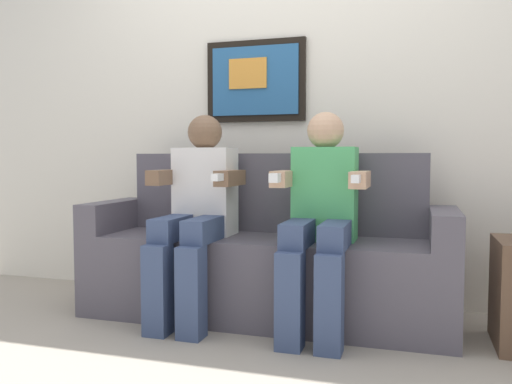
% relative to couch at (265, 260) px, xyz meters
% --- Properties ---
extents(ground_plane, '(5.70, 5.70, 0.00)m').
position_rel_couch_xyz_m(ground_plane, '(0.00, -0.33, -0.31)').
color(ground_plane, '#9E9384').
extents(back_wall_assembly, '(4.39, 0.10, 2.60)m').
position_rel_couch_xyz_m(back_wall_assembly, '(-0.00, 0.44, 0.99)').
color(back_wall_assembly, silver).
rests_on(back_wall_assembly, ground_plane).
extents(couch, '(1.99, 0.58, 0.90)m').
position_rel_couch_xyz_m(couch, '(0.00, 0.00, 0.00)').
color(couch, '#514C56').
rests_on(couch, ground_plane).
extents(person_on_left, '(0.46, 0.56, 1.11)m').
position_rel_couch_xyz_m(person_on_left, '(-0.33, -0.17, 0.29)').
color(person_on_left, white).
rests_on(person_on_left, ground_plane).
extents(person_on_right, '(0.46, 0.56, 1.11)m').
position_rel_couch_xyz_m(person_on_right, '(0.33, -0.17, 0.29)').
color(person_on_right, '#4CB266').
rests_on(person_on_right, ground_plane).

